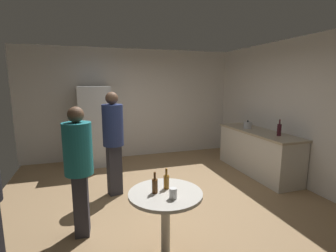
{
  "coord_description": "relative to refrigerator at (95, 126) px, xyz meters",
  "views": [
    {
      "loc": [
        -1.07,
        -3.69,
        1.9
      ],
      "look_at": [
        0.13,
        0.03,
        1.21
      ],
      "focal_mm": 26.87,
      "sensor_mm": 36.0,
      "label": 1
    }
  ],
  "objects": [
    {
      "name": "ground_plane",
      "position": [
        0.92,
        -2.2,
        -0.95
      ],
      "size": [
        5.2,
        5.2,
        0.1
      ],
      "primitive_type": "cube",
      "color": "#9E7C56"
    },
    {
      "name": "wall_back",
      "position": [
        0.92,
        0.43,
        0.45
      ],
      "size": [
        5.32,
        0.06,
        2.7
      ],
      "primitive_type": "cube",
      "color": "silver",
      "rests_on": "ground_plane"
    },
    {
      "name": "wall_side_right",
      "position": [
        3.55,
        -2.2,
        0.45
      ],
      "size": [
        0.06,
        5.2,
        2.7
      ],
      "primitive_type": "cube",
      "color": "silver",
      "rests_on": "ground_plane"
    },
    {
      "name": "refrigerator",
      "position": [
        0.0,
        0.0,
        0.0
      ],
      "size": [
        0.7,
        0.68,
        1.8
      ],
      "color": "silver",
      "rests_on": "ground_plane"
    },
    {
      "name": "kitchen_counter",
      "position": [
        3.2,
        -1.61,
        -0.45
      ],
      "size": [
        0.64,
        2.06,
        0.9
      ],
      "color": "beige",
      "rests_on": "ground_plane"
    },
    {
      "name": "kettle",
      "position": [
        3.15,
        -1.29,
        0.07
      ],
      "size": [
        0.24,
        0.17,
        0.18
      ],
      "color": "#B2B2B7",
      "rests_on": "kitchen_counter"
    },
    {
      "name": "wine_bottle_on_counter",
      "position": [
        3.26,
        -2.12,
        0.12
      ],
      "size": [
        0.08,
        0.08,
        0.31
      ],
      "color": "#3F141E",
      "rests_on": "kitchen_counter"
    },
    {
      "name": "foreground_table",
      "position": [
        0.6,
        -3.48,
        -0.27
      ],
      "size": [
        0.8,
        0.8,
        0.73
      ],
      "color": "beige",
      "rests_on": "ground_plane"
    },
    {
      "name": "beer_bottle_amber",
      "position": [
        0.64,
        -3.39,
        -0.08
      ],
      "size": [
        0.06,
        0.06,
        0.23
      ],
      "color": "#8C5919",
      "rests_on": "foreground_table"
    },
    {
      "name": "beer_bottle_brown",
      "position": [
        0.49,
        -3.46,
        -0.08
      ],
      "size": [
        0.06,
        0.06,
        0.23
      ],
      "color": "#593314",
      "rests_on": "foreground_table"
    },
    {
      "name": "plastic_cup_white",
      "position": [
        0.63,
        -3.64,
        -0.11
      ],
      "size": [
        0.08,
        0.08,
        0.11
      ],
      "primitive_type": "cylinder",
      "color": "white",
      "rests_on": "foreground_table"
    },
    {
      "name": "person_in_navy_shirt",
      "position": [
        0.23,
        -1.75,
        0.12
      ],
      "size": [
        0.41,
        0.41,
        1.74
      ],
      "rotation": [
        0.0,
        0.0,
        -1.33
      ],
      "color": "#2D2D38",
      "rests_on": "ground_plane"
    },
    {
      "name": "person_in_teal_shirt",
      "position": [
        -0.29,
        -2.79,
        0.04
      ],
      "size": [
        0.36,
        0.36,
        1.62
      ],
      "rotation": [
        0.0,
        0.0,
        -0.08
      ],
      "color": "#2D2D38",
      "rests_on": "ground_plane"
    }
  ]
}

